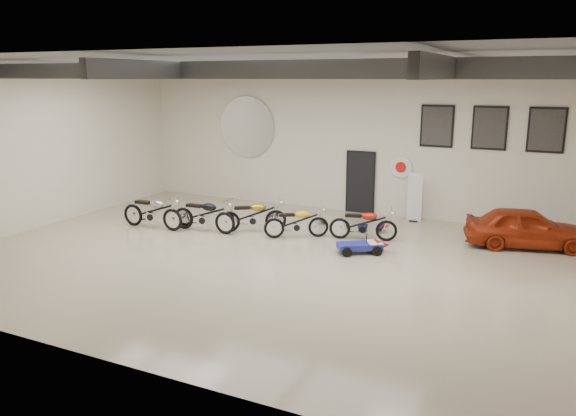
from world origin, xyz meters
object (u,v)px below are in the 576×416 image
at_px(motorcycle_yellow, 296,222).
at_px(motorcycle_black, 204,214).
at_px(motorcycle_silver, 152,211).
at_px(motorcycle_red, 363,223).
at_px(motorcycle_gold, 252,215).
at_px(banner_stand, 415,196).
at_px(vintage_car, 527,228).
at_px(go_kart, 364,244).

bearing_deg(motorcycle_yellow, motorcycle_black, 160.71).
bearing_deg(motorcycle_yellow, motorcycle_silver, 160.94).
distance_m(motorcycle_silver, motorcycle_red, 6.55).
relative_size(motorcycle_black, motorcycle_gold, 1.04).
xyz_separation_m(banner_stand, vintage_car, (3.49, -1.50, -0.29)).
bearing_deg(motorcycle_gold, vintage_car, -18.90).
xyz_separation_m(motorcycle_silver, motorcycle_red, (6.34, 1.62, -0.06)).
height_order(motorcycle_silver, motorcycle_gold, motorcycle_silver).
height_order(banner_stand, go_kart, banner_stand).
distance_m(motorcycle_gold, vintage_car, 7.88).
distance_m(motorcycle_black, motorcycle_gold, 1.49).
distance_m(motorcycle_yellow, motorcycle_red, 1.95).
xyz_separation_m(banner_stand, motorcycle_black, (-5.50, -4.03, -0.30)).
relative_size(motorcycle_silver, motorcycle_gold, 1.06).
height_order(banner_stand, motorcycle_black, banner_stand).
xyz_separation_m(motorcycle_gold, motorcycle_red, (3.33, 0.60, -0.03)).
relative_size(motorcycle_red, vintage_car, 0.58).
bearing_deg(banner_stand, motorcycle_silver, -153.99).
xyz_separation_m(motorcycle_red, vintage_car, (4.31, 1.29, 0.06)).
bearing_deg(go_kart, vintage_car, -0.91).
bearing_deg(go_kart, motorcycle_gold, 137.83).
distance_m(motorcycle_silver, motorcycle_black, 1.71).
bearing_deg(vintage_car, motorcycle_red, 92.66).
bearing_deg(motorcycle_gold, go_kart, -41.55).
bearing_deg(vintage_car, motorcycle_silver, 91.26).
relative_size(banner_stand, motorcycle_gold, 0.84).
bearing_deg(banner_stand, motorcycle_red, -112.00).
distance_m(banner_stand, motorcycle_yellow, 4.34).
height_order(motorcycle_gold, go_kart, motorcycle_gold).
bearing_deg(motorcycle_red, motorcycle_silver, 179.51).
bearing_deg(motorcycle_black, motorcycle_silver, -169.05).
relative_size(go_kart, vintage_car, 0.44).
distance_m(motorcycle_red, vintage_car, 4.50).
distance_m(motorcycle_yellow, go_kart, 2.35).
relative_size(motorcycle_silver, go_kart, 1.48).
xyz_separation_m(motorcycle_black, motorcycle_gold, (1.34, 0.64, -0.02)).
bearing_deg(vintage_car, motorcycle_gold, 89.86).
distance_m(motorcycle_black, vintage_car, 9.34).
xyz_separation_m(motorcycle_gold, vintage_car, (7.65, 1.89, 0.03)).
bearing_deg(motorcycle_yellow, banner_stand, 20.40).
relative_size(motorcycle_silver, motorcycle_yellow, 1.15).
xyz_separation_m(motorcycle_silver, motorcycle_yellow, (4.50, 1.00, -0.07)).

